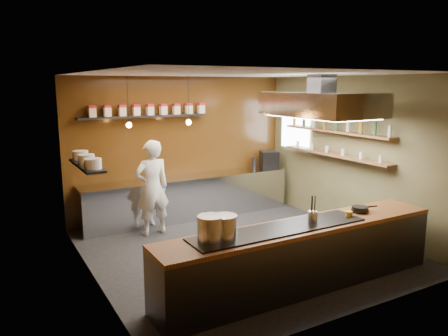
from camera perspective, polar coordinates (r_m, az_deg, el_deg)
floor at (r=7.73m, az=2.39°, el=-10.65°), size 5.00×5.00×0.00m
back_wall at (r=9.50m, az=-5.52°, el=2.76°), size 5.00×0.00×5.00m
left_wall at (r=6.38m, az=-16.98°, el=-1.68°), size 0.00×5.00×5.00m
right_wall at (r=8.87m, az=16.33°, el=1.79°), size 0.00×5.00×5.00m
ceiling at (r=7.19m, az=2.58°, el=12.19°), size 5.00×5.00×0.00m
window_pane at (r=10.04m, az=9.30°, el=5.40°), size 0.00×1.00×1.00m
prep_counter at (r=9.41m, az=-4.58°, el=-3.83°), size 4.60×0.65×0.90m
pass_counter at (r=6.35m, az=10.16°, el=-11.21°), size 4.40×0.72×0.94m
tin_shelf at (r=8.97m, az=-10.53°, el=6.65°), size 2.60×0.26×0.04m
plate_shelf at (r=7.36m, az=-17.50°, el=0.33°), size 0.30×1.40×0.04m
bottle_shelf_upper at (r=8.92m, az=14.38°, el=4.66°), size 0.26×2.80×0.04m
bottle_shelf_lower at (r=8.98m, az=14.24°, el=1.68°), size 0.26×2.80×0.04m
extractor_hood at (r=7.66m, az=12.53°, el=8.16°), size 1.20×2.00×0.72m
pendant_left at (r=8.19m, az=-12.32°, el=5.85°), size 0.10×0.10×0.95m
pendant_right at (r=8.62m, az=-4.64°, el=6.30°), size 0.10×0.10×0.95m
storage_tins at (r=9.01m, az=-9.65°, el=7.53°), size 2.43×0.13×0.22m
plate_stacks at (r=7.35m, az=-17.54°, el=1.09°), size 0.26×1.16×0.16m
bottles at (r=8.90m, az=14.42°, el=5.55°), size 0.06×2.66×0.24m
wine_glasses at (r=8.97m, az=14.26°, el=2.21°), size 0.07×2.37×0.13m
stockpot_large at (r=5.39m, az=-1.75°, el=-7.89°), size 0.43×0.43×0.32m
stockpot_small at (r=5.46m, az=0.05°, el=-7.73°), size 0.35×0.35×0.30m
utensil_crock at (r=6.22m, az=11.52°, el=-6.29°), size 0.17×0.17×0.17m
frying_pan at (r=6.98m, az=17.37°, el=-5.09°), size 0.43×0.27×0.07m
butter_jar at (r=6.66m, az=15.99°, el=-5.84°), size 0.13×0.13×0.09m
espresso_machine at (r=10.33m, az=5.93°, el=1.13°), size 0.49×0.48×0.39m
chef at (r=8.36m, az=-9.36°, el=-2.57°), size 0.68×0.46×1.82m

